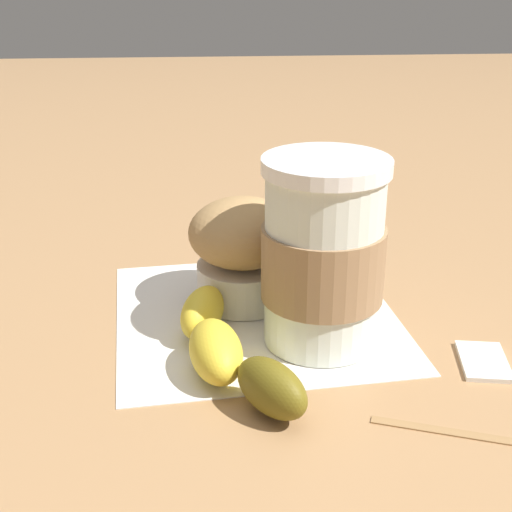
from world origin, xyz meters
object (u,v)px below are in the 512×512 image
muffin (243,248)px  coffee_cup (323,255)px  sugar_packet (484,359)px  banana (226,348)px

muffin → coffee_cup: bearing=128.1°
muffin → sugar_packet: muffin is taller
banana → sugar_packet: (-0.18, 0.00, -0.02)m
muffin → banana: muffin is taller
banana → sugar_packet: bearing=179.5°
muffin → banana: (0.02, 0.11, -0.03)m
coffee_cup → sugar_packet: coffee_cup is taller
coffee_cup → banana: bearing=29.2°
coffee_cup → sugar_packet: size_ratio=2.76×
sugar_packet → muffin: bearing=-33.8°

